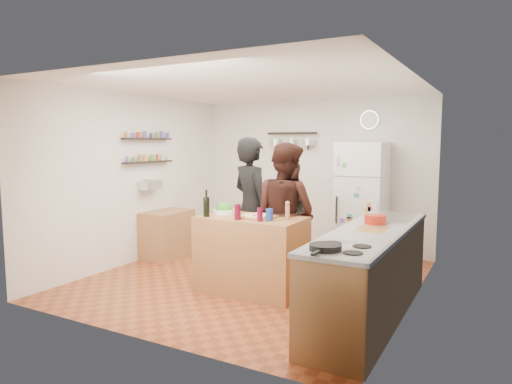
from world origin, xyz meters
The scene contains 26 objects.
room_shell centered at (0.00, 0.39, 1.25)m, with size 4.20×4.20×4.20m.
prep_island centered at (0.22, -0.42, 0.46)m, with size 1.25×0.72×0.91m, color #A2663B.
pizza_board centered at (0.30, -0.44, 0.92)m, with size 0.42×0.34×0.02m, color brown.
pizza centered at (0.30, -0.44, 0.94)m, with size 0.34×0.34×0.02m, color beige.
salad_bowl centered at (-0.20, -0.37, 0.94)m, with size 0.27×0.27×0.05m, color white.
wine_bottle centered at (-0.28, -0.64, 1.03)m, with size 0.08×0.08×0.23m, color black.
wine_glass_near centered at (0.17, -0.66, 1.00)m, with size 0.07×0.07×0.18m, color #51061B.
wine_glass_far centered at (0.44, -0.62, 0.99)m, with size 0.06×0.06×0.15m, color #57071F.
pepper_mill centered at (0.67, -0.37, 1.00)m, with size 0.05×0.05×0.17m, color #A06C43.
salt_canister centered at (0.52, -0.54, 0.98)m, with size 0.08×0.08×0.14m, color navy.
person_left centered at (-0.04, 0.06, 0.93)m, with size 0.68×0.45×1.87m, color black.
person_center centered at (0.45, 0.05, 0.90)m, with size 0.87×0.68×1.80m, color black.
person_back centered at (0.26, 0.63, 0.79)m, with size 0.92×0.38×1.57m, color #2E2C29.
counter_run centered at (1.70, -0.55, 0.45)m, with size 0.63×2.63×0.90m, color #9E7042.
stove_top centered at (1.70, -1.50, 0.91)m, with size 0.60×0.62×0.02m, color white.
skillet centered at (1.60, -1.63, 0.95)m, with size 0.27×0.27×0.05m, color black.
sink centered at (1.70, 0.30, 0.92)m, with size 0.50×0.80×0.03m, color silver.
cutting_board centered at (1.70, -0.53, 0.91)m, with size 0.30×0.40×0.02m, color olive.
red_bowl centered at (1.65, -0.21, 0.97)m, with size 0.24×0.24×0.10m, color #A02112.
fridge centered at (0.95, 1.75, 0.90)m, with size 0.70×0.68×1.80m, color white.
wall_clock centered at (0.95, 2.08, 2.15)m, with size 0.30×0.30×0.03m, color silver.
spice_shelf_lower centered at (-1.93, 0.20, 1.50)m, with size 0.12×1.00×0.03m, color black.
spice_shelf_upper centered at (-1.93, 0.20, 1.85)m, with size 0.12×1.00×0.03m, color black.
produce_basket centered at (-1.90, 0.20, 1.15)m, with size 0.18×0.35×0.14m, color silver.
side_table centered at (-1.74, 0.38, 0.36)m, with size 0.50×0.80×0.73m, color #AD7248.
pot_rack centered at (-0.35, 2.00, 1.95)m, with size 0.90×0.04×0.04m, color black.
Camera 1 is at (2.86, -5.12, 1.80)m, focal length 32.00 mm.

